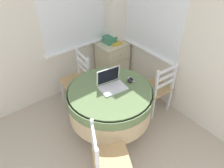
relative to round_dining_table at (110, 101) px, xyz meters
name	(u,v)px	position (x,y,z in m)	size (l,w,h in m)	color
corner_room_shell	(111,43)	(0.13, 0.15, 0.74)	(4.58, 4.84, 2.55)	silver
round_dining_table	(110,101)	(0.00, 0.00, 0.00)	(1.12, 1.12, 0.73)	#4C3D2D
laptop	(111,84)	(0.05, 0.04, 0.24)	(0.36, 0.29, 0.24)	silver
computer_mouse	(130,81)	(0.30, -0.03, 0.21)	(0.05, 0.08, 0.04)	black
cell_phone	(131,79)	(0.36, -0.01, 0.19)	(0.08, 0.12, 0.01)	#B2B7BC
dining_chair_near_back_window	(77,81)	(-0.04, 0.79, -0.11)	(0.42, 0.44, 0.88)	tan
dining_chair_near_right_window	(157,89)	(0.80, -0.12, -0.11)	(0.42, 0.40, 0.88)	tan
dining_chair_camera_near	(108,160)	(-0.52, -0.63, -0.11)	(0.52, 0.53, 0.88)	tan
corner_cabinet	(113,62)	(0.80, 0.97, -0.17)	(0.50, 0.44, 0.75)	beige
storage_box	(110,40)	(0.77, 1.01, 0.26)	(0.18, 0.19, 0.12)	#387A5B
book_on_cabinet	(115,42)	(0.84, 0.95, 0.21)	(0.17, 0.24, 0.02)	gold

